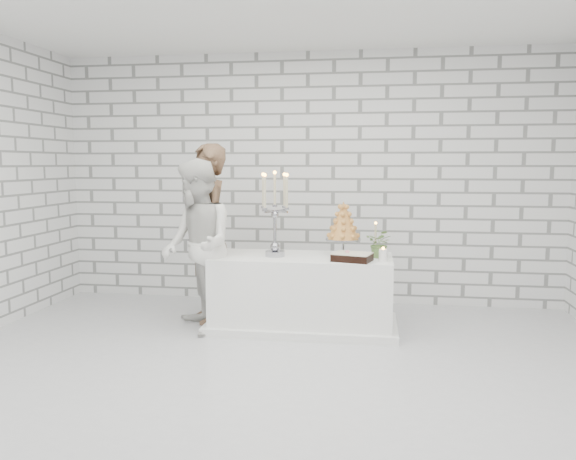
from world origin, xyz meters
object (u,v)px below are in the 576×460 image
Objects in this scene: cake_table at (302,292)px; bride at (197,246)px; croquembouche at (343,229)px; groom at (208,233)px; candelabra at (275,214)px.

bride reaches higher than cake_table.
groom is at bearing 178.43° from croquembouche.
groom reaches higher than candelabra.
bride reaches higher than candelabra.
bride is at bearing -165.38° from cake_table.
groom reaches higher than bride.
groom is 0.81m from candelabra.
candelabra is at bearing 48.45° from groom.
candelabra reaches higher than croquembouche.
cake_table is 0.85m from candelabra.
bride is 2.01× the size of candelabra.
croquembouche reaches higher than cake_table.
candelabra is 1.56× the size of croquembouche.
bride is (-1.02, -0.27, 0.49)m from cake_table.
candelabra is (-0.27, -0.05, 0.81)m from cake_table.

